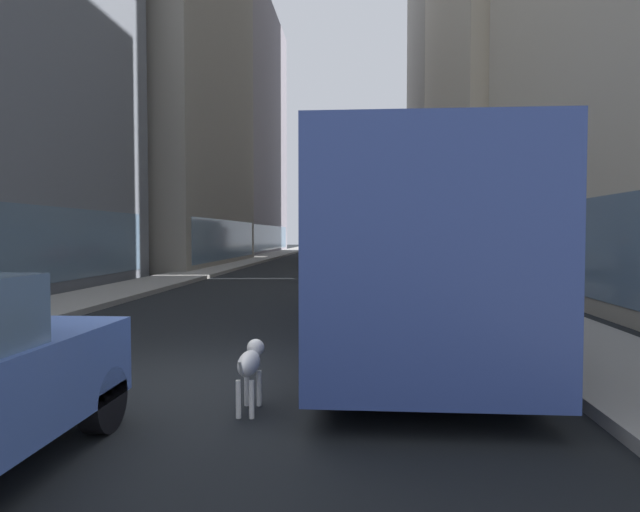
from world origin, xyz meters
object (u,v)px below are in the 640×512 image
object	(u,v)px
car_white_van	(374,256)
car_red_coupe	(346,252)
transit_bus	(397,242)
car_silver_sedan	(339,261)
pedestrian_with_handbag	(514,269)
box_truck	(320,238)
traffic_light_near	(572,196)
dalmatian_dog	(250,363)

from	to	relation	value
car_white_van	car_red_coupe	bearing A→B (deg)	105.39
transit_bus	car_silver_sedan	distance (m)	11.95
transit_bus	pedestrian_with_handbag	xyz separation A→B (m)	(3.38, 4.09, -0.76)
car_red_coupe	pedestrian_with_handbag	world-z (taller)	pedestrian_with_handbag
transit_bus	car_silver_sedan	xyz separation A→B (m)	(-1.60, 11.81, -0.95)
transit_bus	pedestrian_with_handbag	bearing A→B (deg)	50.46
car_silver_sedan	box_truck	bearing A→B (deg)	96.31
traffic_light_near	pedestrian_with_handbag	bearing A→B (deg)	80.08
car_white_van	traffic_light_near	world-z (taller)	traffic_light_near
transit_bus	box_truck	xyz separation A→B (m)	(-4.00, 33.51, -0.11)
transit_bus	dalmatian_dog	xyz separation A→B (m)	(-1.91, -4.90, -1.26)
transit_bus	pedestrian_with_handbag	world-z (taller)	transit_bus
transit_bus	pedestrian_with_handbag	size ratio (longest dim) A/B	6.82
transit_bus	car_red_coupe	bearing A→B (deg)	93.97
traffic_light_near	car_silver_sedan	bearing A→B (deg)	103.84
box_truck	dalmatian_dog	bearing A→B (deg)	-86.88
car_red_coupe	box_truck	distance (m)	10.78
car_silver_sedan	pedestrian_with_handbag	distance (m)	9.18
car_red_coupe	traffic_light_near	distance (m)	26.55
pedestrian_with_handbag	dalmatian_dog	bearing A→B (deg)	-120.46
box_truck	pedestrian_with_handbag	size ratio (longest dim) A/B	4.44
car_red_coupe	pedestrian_with_handbag	distance (m)	19.58
car_silver_sedan	pedestrian_with_handbag	world-z (taller)	pedestrian_with_handbag
transit_bus	traffic_light_near	size ratio (longest dim) A/B	3.39
car_silver_sedan	box_truck	world-z (taller)	box_truck
dalmatian_dog	car_silver_sedan	bearing A→B (deg)	88.95
car_red_coupe	car_silver_sedan	world-z (taller)	same
dalmatian_dog	car_red_coupe	bearing A→B (deg)	89.37
transit_bus	car_silver_sedan	size ratio (longest dim) A/B	2.41
dalmatian_dog	pedestrian_with_handbag	world-z (taller)	pedestrian_with_handbag
transit_bus	car_white_van	size ratio (longest dim) A/B	2.90
transit_bus	car_white_van	xyz separation A→B (m)	(0.00, 17.22, -0.96)
transit_bus	car_red_coupe	xyz separation A→B (m)	(-1.60, 23.03, -0.95)
car_white_van	dalmatian_dog	distance (m)	22.20
transit_bus	car_silver_sedan	bearing A→B (deg)	97.72
pedestrian_with_handbag	traffic_light_near	bearing A→B (deg)	-99.92
car_white_van	box_truck	world-z (taller)	box_truck
car_red_coupe	dalmatian_dog	size ratio (longest dim) A/B	4.80
car_white_van	dalmatian_dog	world-z (taller)	car_white_van
transit_bus	traffic_light_near	xyz separation A→B (m)	(2.10, -3.21, 0.66)
car_red_coupe	pedestrian_with_handbag	bearing A→B (deg)	-75.27
car_white_van	car_silver_sedan	world-z (taller)	same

